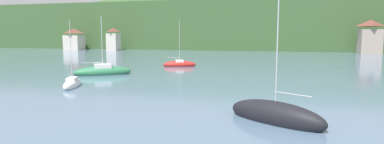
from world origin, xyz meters
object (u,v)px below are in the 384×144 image
Objects in this scene: sailboat_far_6 at (103,71)px; sailboat_mid_7 at (72,84)px; sailboat_mid_5 at (275,115)px; shore_building_westcentral at (113,39)px; shore_building_central at (370,37)px; shore_building_west at (74,39)px; sailboat_far_2 at (179,64)px.

sailboat_mid_7 is (2.24, -9.96, -0.12)m from sailboat_far_6.
sailboat_mid_5 is 29.63m from sailboat_far_6.
sailboat_mid_5 is at bearing -55.22° from shore_building_westcentral.
sailboat_mid_5 is 22.61m from sailboat_mid_7.
sailboat_mid_5 reaches higher than sailboat_mid_7.
sailboat_mid_5 is at bearing -132.89° from sailboat_mid_7.
shore_building_central is 84.68m from sailboat_mid_5.
sailboat_far_6 is 1.16× the size of sailboat_mid_7.
shore_building_westcentral is 78.93m from sailboat_mid_7.
shore_building_west is 87.64m from sailboat_mid_7.
shore_building_westcentral is 69.03m from sailboat_far_6.
shore_building_west is 0.78× the size of shore_building_central.
shore_building_westcentral is 0.91× the size of sailboat_far_6.
shore_building_westcentral is at bearing -179.29° from shore_building_central.
shore_building_central is 1.33× the size of sailboat_mid_7.
sailboat_far_6 is (-49.15, -62.08, -4.29)m from shore_building_central.
shore_building_west is at bearing -17.59° from sailboat_mid_5.
shore_building_westcentral is at bearing 4.79° from sailboat_mid_7.
shore_building_west is at bearing 93.06° from sailboat_far_6.
sailboat_mid_7 is (34.23, -71.04, -3.44)m from shore_building_westcentral.
shore_building_central is (97.37, 0.46, 1.02)m from shore_building_west.
sailboat_mid_5 is at bearing -48.25° from shore_building_west.
shore_building_west is at bearing 14.24° from sailboat_mid_7.
sailboat_far_6 is (48.22, -61.62, -3.26)m from shore_building_west.
sailboat_far_2 is at bearing -32.11° from sailboat_mid_7.
shore_building_west reaches higher than sailboat_mid_7.
shore_building_central is at bearing 0.27° from shore_building_west.
shore_building_central is 86.08m from sailboat_mid_7.
shore_building_westcentral is at bearing -24.57° from sailboat_mid_5.
shore_building_west is 97.38m from shore_building_central.
sailboat_far_2 is 36.00m from sailboat_mid_5.
sailboat_far_2 is 24.10m from sailboat_mid_7.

